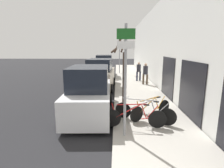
% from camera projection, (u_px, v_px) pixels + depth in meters
% --- Properties ---
extents(ground_plane, '(80.00, 80.00, 0.00)m').
position_uv_depth(ground_plane, '(102.00, 90.00, 13.13)').
color(ground_plane, black).
extents(sidewalk_curb, '(3.20, 32.00, 0.15)m').
position_uv_depth(sidewalk_curb, '(133.00, 82.00, 15.79)').
color(sidewalk_curb, '#ADA89E').
rests_on(sidewalk_curb, ground).
extents(building_facade, '(0.23, 32.00, 6.50)m').
position_uv_depth(building_facade, '(154.00, 46.00, 15.02)').
color(building_facade, silver).
rests_on(building_facade, ground).
extents(signpost, '(0.57, 0.11, 3.64)m').
position_uv_depth(signpost, '(125.00, 76.00, 5.54)').
color(signpost, '#939399').
rests_on(signpost, sidewalk_curb).
extents(bicycle_0, '(2.36, 0.44, 0.94)m').
position_uv_depth(bicycle_0, '(134.00, 117.00, 6.48)').
color(bicycle_0, black).
rests_on(bicycle_0, sidewalk_curb).
extents(bicycle_1, '(2.32, 0.97, 0.94)m').
position_uv_depth(bicycle_1, '(144.00, 112.00, 7.00)').
color(bicycle_1, black).
rests_on(bicycle_1, sidewalk_curb).
extents(bicycle_2, '(1.88, 1.32, 0.89)m').
position_uv_depth(bicycle_2, '(151.00, 109.00, 7.39)').
color(bicycle_2, black).
rests_on(bicycle_2, sidewalk_curb).
extents(parked_car_0, '(2.18, 4.57, 2.28)m').
position_uv_depth(parked_car_0, '(90.00, 94.00, 8.03)').
color(parked_car_0, silver).
rests_on(parked_car_0, ground).
extents(parked_car_1, '(2.28, 4.51, 2.29)m').
position_uv_depth(parked_car_1, '(100.00, 75.00, 13.35)').
color(parked_car_1, gray).
rests_on(parked_car_1, ground).
extents(parked_car_2, '(2.04, 4.50, 2.38)m').
position_uv_depth(parked_car_2, '(104.00, 67.00, 18.70)').
color(parked_car_2, '#51565B').
rests_on(parked_car_2, ground).
extents(pedestrian_near, '(0.44, 0.38, 1.70)m').
position_uv_depth(pedestrian_near, '(139.00, 70.00, 15.84)').
color(pedestrian_near, '#1E2338').
rests_on(pedestrian_near, sidewalk_curb).
extents(pedestrian_far, '(0.45, 0.39, 1.74)m').
position_uv_depth(pedestrian_far, '(145.00, 72.00, 14.19)').
color(pedestrian_far, '#4C3D2D').
rests_on(pedestrian_far, sidewalk_curb).
extents(street_tree, '(0.80, 1.24, 3.80)m').
position_uv_depth(street_tree, '(124.00, 74.00, 8.71)').
color(street_tree, '#3D2D23').
rests_on(street_tree, sidewalk_curb).
extents(traffic_light, '(0.20, 0.30, 4.50)m').
position_uv_depth(traffic_light, '(120.00, 49.00, 20.27)').
color(traffic_light, '#939399').
rests_on(traffic_light, sidewalk_curb).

